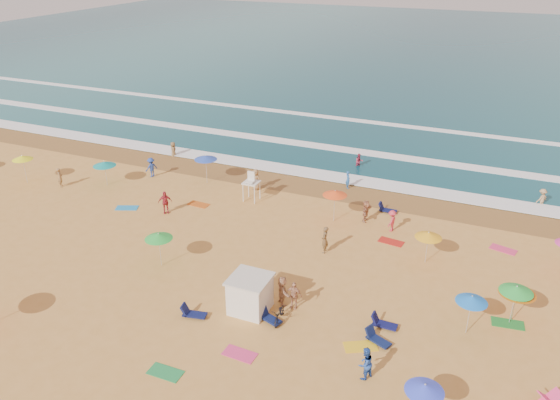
% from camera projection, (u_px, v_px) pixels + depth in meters
% --- Properties ---
extents(ground, '(220.00, 220.00, 0.00)m').
position_uv_depth(ground, '(243.00, 256.00, 35.96)').
color(ground, gold).
rests_on(ground, ground).
extents(ocean, '(220.00, 140.00, 0.18)m').
position_uv_depth(ocean, '(437.00, 49.00, 105.82)').
color(ocean, '#0C4756').
rests_on(ocean, ground).
extents(wet_sand, '(220.00, 220.00, 0.00)m').
position_uv_depth(wet_sand, '(309.00, 186.00, 46.35)').
color(wet_sand, olive).
rests_on(wet_sand, ground).
extents(surf_foam, '(200.00, 18.70, 0.05)m').
position_uv_depth(surf_foam, '(340.00, 151.00, 53.65)').
color(surf_foam, white).
rests_on(surf_foam, ground).
extents(cabana, '(2.00, 2.00, 2.00)m').
position_uv_depth(cabana, '(250.00, 295.00, 30.29)').
color(cabana, white).
rests_on(cabana, ground).
extents(cabana_roof, '(2.20, 2.20, 0.12)m').
position_uv_depth(cabana_roof, '(250.00, 279.00, 29.83)').
color(cabana_roof, silver).
rests_on(cabana_roof, cabana).
extents(bicycle, '(0.82, 1.79, 0.91)m').
position_uv_depth(bicycle, '(279.00, 314.00, 29.60)').
color(bicycle, black).
rests_on(bicycle, ground).
extents(lifeguard_stand, '(1.20, 1.20, 2.10)m').
position_uv_depth(lifeguard_stand, '(252.00, 188.00, 43.30)').
color(lifeguard_stand, white).
rests_on(lifeguard_stand, ground).
extents(beach_umbrellas, '(52.72, 26.47, 0.73)m').
position_uv_depth(beach_umbrellas, '(227.00, 228.00, 34.99)').
color(beach_umbrellas, teal).
rests_on(beach_umbrellas, ground).
extents(loungers, '(51.27, 17.84, 0.34)m').
position_uv_depth(loungers, '(340.00, 293.00, 31.90)').
color(loungers, '#101350').
rests_on(loungers, ground).
extents(towels, '(37.56, 23.22, 0.03)m').
position_uv_depth(towels, '(257.00, 283.00, 33.08)').
color(towels, '#B14F16').
rests_on(towels, ground).
extents(beachgoers, '(47.98, 29.56, 2.13)m').
position_uv_depth(beachgoers, '(250.00, 214.00, 39.67)').
color(beachgoers, '#2650B2').
rests_on(beachgoers, ground).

